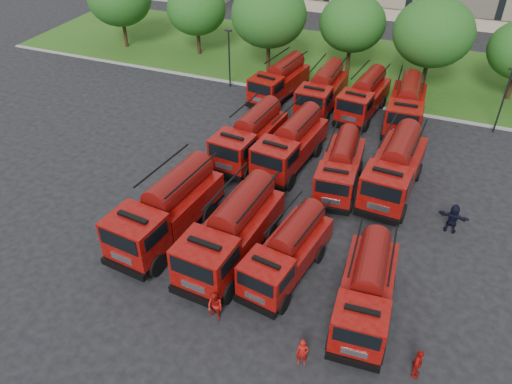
% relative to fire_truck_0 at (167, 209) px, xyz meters
% --- Properties ---
extents(ground, '(140.00, 140.00, 0.00)m').
position_rel_fire_truck_0_xyz_m(ground, '(5.06, 2.23, -1.83)').
color(ground, black).
rests_on(ground, ground).
extents(lawn, '(70.00, 16.00, 0.12)m').
position_rel_fire_truck_0_xyz_m(lawn, '(5.06, 28.23, -1.77)').
color(lawn, '#234E14').
rests_on(lawn, ground).
extents(curb, '(70.00, 0.30, 0.14)m').
position_rel_fire_truck_0_xyz_m(curb, '(5.06, 20.13, -1.76)').
color(curb, gray).
rests_on(curb, ground).
extents(tree_1, '(5.71, 5.71, 6.98)m').
position_rel_fire_truck_0_xyz_m(tree_1, '(-10.94, 25.23, 2.72)').
color(tree_1, '#382314').
rests_on(tree_1, ground).
extents(tree_2, '(6.72, 6.72, 8.22)m').
position_rel_fire_truck_0_xyz_m(tree_2, '(-2.94, 23.73, 3.53)').
color(tree_2, '#382314').
rests_on(tree_2, ground).
extents(tree_3, '(5.88, 5.88, 7.19)m').
position_rel_fire_truck_0_xyz_m(tree_3, '(4.06, 26.23, 2.86)').
color(tree_3, '#382314').
rests_on(tree_3, ground).
extents(tree_4, '(6.55, 6.55, 8.01)m').
position_rel_fire_truck_0_xyz_m(tree_4, '(11.06, 24.73, 3.39)').
color(tree_4, '#382314').
rests_on(tree_4, ground).
extents(lamp_post_0, '(0.60, 0.25, 5.11)m').
position_rel_fire_truck_0_xyz_m(lamp_post_0, '(-4.94, 19.43, 1.07)').
color(lamp_post_0, black).
rests_on(lamp_post_0, ground).
extents(lamp_post_1, '(0.60, 0.25, 5.11)m').
position_rel_fire_truck_0_xyz_m(lamp_post_1, '(17.06, 19.43, 1.07)').
color(lamp_post_1, black).
rests_on(lamp_post_1, ground).
extents(fire_truck_0, '(3.66, 8.23, 3.63)m').
position_rel_fire_truck_0_xyz_m(fire_truck_0, '(0.00, 0.00, 0.00)').
color(fire_truck_0, black).
rests_on(fire_truck_0, ground).
extents(fire_truck_1, '(3.40, 8.06, 3.58)m').
position_rel_fire_truck_0_xyz_m(fire_truck_1, '(4.09, -0.39, -0.02)').
color(fire_truck_1, black).
rests_on(fire_truck_1, ground).
extents(fire_truck_2, '(3.28, 6.82, 2.98)m').
position_rel_fire_truck_0_xyz_m(fire_truck_2, '(7.20, -0.45, -0.33)').
color(fire_truck_2, black).
rests_on(fire_truck_2, ground).
extents(fire_truck_3, '(2.82, 6.89, 3.07)m').
position_rel_fire_truck_0_xyz_m(fire_truck_3, '(11.45, -1.58, -0.28)').
color(fire_truck_3, black).
rests_on(fire_truck_3, ground).
extents(fire_truck_4, '(3.27, 7.53, 3.33)m').
position_rel_fire_truck_0_xyz_m(fire_truck_4, '(1.14, 9.34, -0.15)').
color(fire_truck_4, black).
rests_on(fire_truck_4, ground).
extents(fire_truck_5, '(3.39, 7.61, 3.35)m').
position_rel_fire_truck_0_xyz_m(fire_truck_5, '(4.08, 9.40, -0.14)').
color(fire_truck_5, black).
rests_on(fire_truck_5, ground).
extents(fire_truck_6, '(2.87, 6.84, 3.04)m').
position_rel_fire_truck_0_xyz_m(fire_truck_6, '(7.80, 8.15, -0.30)').
color(fire_truck_6, black).
rests_on(fire_truck_6, ground).
extents(fire_truck_7, '(3.25, 7.90, 3.52)m').
position_rel_fire_truck_0_xyz_m(fire_truck_7, '(11.03, 8.88, -0.05)').
color(fire_truck_7, black).
rests_on(fire_truck_7, ground).
extents(fire_truck_8, '(3.47, 7.23, 3.16)m').
position_rel_fire_truck_0_xyz_m(fire_truck_8, '(-0.12, 18.94, -0.24)').
color(fire_truck_8, black).
rests_on(fire_truck_8, ground).
extents(fire_truck_9, '(2.84, 7.28, 3.28)m').
position_rel_fire_truck_0_xyz_m(fire_truck_9, '(3.78, 18.28, -0.18)').
color(fire_truck_9, black).
rests_on(fire_truck_9, ground).
extents(fire_truck_10, '(3.22, 7.20, 3.17)m').
position_rel_fire_truck_0_xyz_m(fire_truck_10, '(7.10, 18.56, -0.23)').
color(fire_truck_10, black).
rests_on(fire_truck_10, ground).
extents(fire_truck_11, '(2.98, 7.45, 3.34)m').
position_rel_fire_truck_0_xyz_m(fire_truck_11, '(10.46, 17.98, -0.15)').
color(fire_truck_11, black).
rests_on(fire_truck_11, ground).
extents(firefighter_0, '(0.62, 0.52, 1.48)m').
position_rel_fire_truck_0_xyz_m(firefighter_0, '(9.58, -5.37, -1.83)').
color(firefighter_0, '#9E100C').
rests_on(firefighter_0, ground).
extents(firefighter_1, '(0.92, 0.69, 1.69)m').
position_rel_fire_truck_0_xyz_m(firefighter_1, '(5.05, -4.56, -1.83)').
color(firefighter_1, '#9E100C').
rests_on(firefighter_1, ground).
extents(firefighter_2, '(0.73, 1.04, 1.62)m').
position_rel_fire_truck_0_xyz_m(firefighter_2, '(14.22, -4.16, -1.83)').
color(firefighter_2, '#9E100C').
rests_on(firefighter_2, ground).
extents(firefighter_3, '(1.39, 1.21, 1.93)m').
position_rel_fire_truck_0_xyz_m(firefighter_3, '(10.83, -1.92, -1.83)').
color(firefighter_3, black).
rests_on(firefighter_3, ground).
extents(firefighter_4, '(1.09, 0.94, 1.89)m').
position_rel_fire_truck_0_xyz_m(firefighter_4, '(0.58, 6.67, -1.83)').
color(firefighter_4, black).
rests_on(firefighter_4, ground).
extents(firefighter_5, '(1.78, 0.88, 1.85)m').
position_rel_fire_truck_0_xyz_m(firefighter_5, '(14.87, 6.19, -1.83)').
color(firefighter_5, black).
rests_on(firefighter_5, ground).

